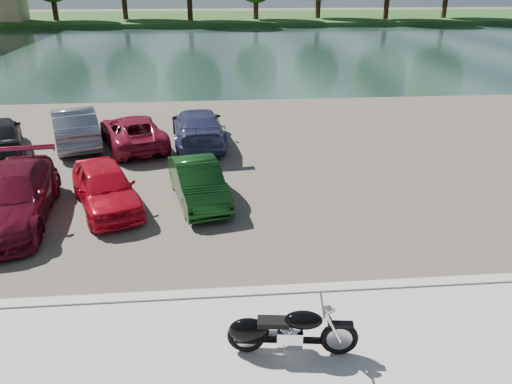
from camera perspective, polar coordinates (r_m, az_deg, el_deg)
The scene contains 12 objects.
ground at distance 9.38m, azimuth -1.20°, elevation -18.92°, with size 200.00×200.00×0.00m, color #595447.
kerb at distance 10.90m, azimuth -1.94°, elevation -11.53°, with size 60.00×0.30×0.14m, color #A6A39C.
parking_lot at distance 18.99m, azimuth -3.49°, elevation 4.14°, with size 60.00×18.00×0.04m, color #403C33.
river at distance 47.33m, azimuth -4.67°, elevation 15.87°, with size 120.00×40.00×0.00m, color #1A302B.
far_bank at distance 79.13m, azimuth -5.00°, elevation 19.18°, with size 120.00×24.00×0.60m, color #1C4117.
motorcycle at distance 9.15m, azimuth 2.79°, elevation -15.61°, with size 2.33×0.75×1.05m.
car_3 at distance 15.17m, azimuth -26.21°, elevation -0.50°, with size 2.03×5.00×1.45m, color #590C1E.
car_4 at distance 15.06m, azimuth -16.84°, elevation 0.56°, with size 1.55×3.86×1.32m, color red.
car_5 at distance 14.96m, azimuth -6.61°, elevation 1.10°, with size 1.29×3.70×1.22m, color #0E3510.
car_9 at distance 21.30m, azimuth -20.07°, elevation 7.11°, with size 1.60×4.60×1.51m, color slate.
car_10 at distance 20.33m, azimuth -13.91°, elevation 6.73°, with size 2.08×4.51×1.25m, color maroon.
car_11 at distance 20.24m, azimuth -6.67°, elevation 7.41°, with size 1.97×4.85×1.41m, color navy.
Camera 1 is at (-0.42, -6.90, 6.34)m, focal length 35.00 mm.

